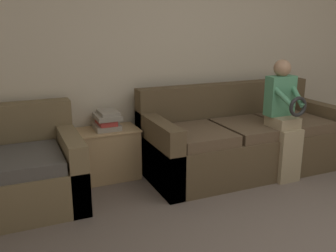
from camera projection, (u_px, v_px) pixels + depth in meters
wall_back at (194, 52)px, 4.31m from camera, size 7.79×0.06×2.55m
couch_main at (240, 140)px, 4.19m from camera, size 2.19×0.96×0.92m
child_left_seated at (284, 115)px, 3.83m from camera, size 0.31×0.38×1.24m
side_shelf at (109, 153)px, 3.93m from camera, size 0.62×0.40×0.54m
book_stack at (107, 120)px, 3.84m from camera, size 0.26×0.32×0.19m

